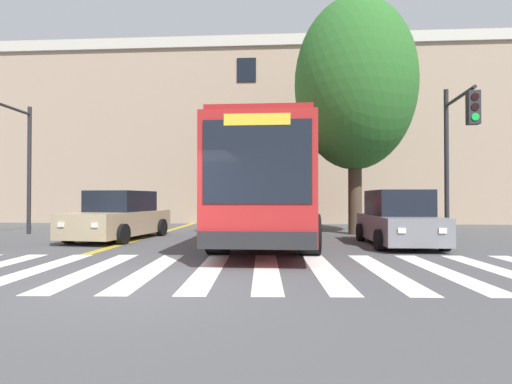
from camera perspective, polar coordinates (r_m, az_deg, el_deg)
name	(u,v)px	position (r m, az deg, el deg)	size (l,w,h in m)	color
ground_plane	(137,285)	(7.21, -16.61, -12.65)	(120.00, 120.00, 0.00)	#4C4C4F
crosswalk	(180,270)	(8.44, -10.85, -10.91)	(16.06, 5.06, 0.01)	white
lane_line_yellow_inner	(189,224)	(22.69, -9.59, -4.58)	(0.12, 36.00, 0.01)	gold
lane_line_yellow_outer	(192,224)	(22.66, -9.20, -4.59)	(0.12, 36.00, 0.01)	gold
city_bus	(270,186)	(14.22, 1.94, 0.82)	(3.05, 12.17, 3.49)	#B22323
car_tan_near_lane	(120,217)	(15.19, -18.86, -3.41)	(2.56, 4.97, 1.74)	tan
car_grey_far_lane	(398,220)	(13.23, 19.61, -3.78)	(2.04, 4.15, 1.72)	slate
car_white_behind_bus	(294,205)	(25.04, 5.45, -1.83)	(2.37, 4.86, 2.22)	white
traffic_light_near_corner	(457,138)	(14.90, 26.78, 6.93)	(0.42, 2.60, 5.36)	#28282D
traffic_light_far_corner	(8,143)	(17.86, -31.90, 6.00)	(0.35, 3.29, 5.24)	#28282D
traffic_light_overhead	(237,157)	(16.24, -2.73, 4.99)	(0.34, 2.60, 4.85)	#28282D
street_tree_curbside_large	(355,85)	(17.43, 13.91, 14.68)	(5.30, 5.59, 9.68)	#4C3D2D
building_facade	(253,141)	(28.07, -0.49, 7.35)	(42.44, 9.85, 10.96)	tan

